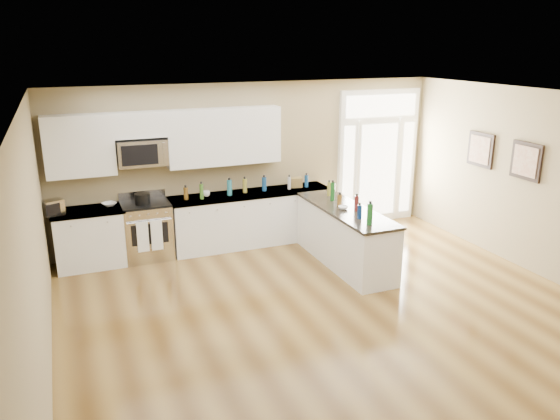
% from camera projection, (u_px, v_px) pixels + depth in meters
% --- Properties ---
extents(ground, '(8.00, 8.00, 0.00)m').
position_uv_depth(ground, '(365.00, 341.00, 6.57)').
color(ground, brown).
extents(room_shell, '(8.00, 8.00, 8.00)m').
position_uv_depth(room_shell, '(372.00, 206.00, 6.06)').
color(room_shell, '#96855F').
rests_on(room_shell, ground).
extents(back_cabinet_left, '(1.10, 0.66, 0.94)m').
position_uv_depth(back_cabinet_left, '(90.00, 240.00, 8.68)').
color(back_cabinet_left, white).
rests_on(back_cabinet_left, ground).
extents(back_cabinet_right, '(2.85, 0.66, 0.94)m').
position_uv_depth(back_cabinet_right, '(251.00, 220.00, 9.65)').
color(back_cabinet_right, white).
rests_on(back_cabinet_right, ground).
extents(peninsula_cabinet, '(0.69, 2.32, 0.94)m').
position_uv_depth(peninsula_cabinet, '(345.00, 238.00, 8.76)').
color(peninsula_cabinet, white).
rests_on(peninsula_cabinet, ground).
extents(upper_cabinet_left, '(1.04, 0.33, 0.95)m').
position_uv_depth(upper_cabinet_left, '(79.00, 146.00, 8.36)').
color(upper_cabinet_left, white).
rests_on(upper_cabinet_left, room_shell).
extents(upper_cabinet_right, '(1.94, 0.33, 0.95)m').
position_uv_depth(upper_cabinet_right, '(224.00, 136.00, 9.19)').
color(upper_cabinet_right, white).
rests_on(upper_cabinet_right, room_shell).
extents(upper_cabinet_short, '(0.82, 0.33, 0.40)m').
position_uv_depth(upper_cabinet_short, '(139.00, 125.00, 8.61)').
color(upper_cabinet_short, white).
rests_on(upper_cabinet_short, room_shell).
extents(microwave, '(0.78, 0.41, 0.42)m').
position_uv_depth(microwave, '(142.00, 153.00, 8.71)').
color(microwave, silver).
rests_on(microwave, room_shell).
extents(entry_door, '(1.70, 0.10, 2.60)m').
position_uv_depth(entry_door, '(378.00, 157.00, 10.60)').
color(entry_door, white).
rests_on(entry_door, ground).
extents(wall_art_near, '(0.05, 0.58, 0.58)m').
position_uv_depth(wall_art_near, '(480.00, 150.00, 9.26)').
color(wall_art_near, black).
rests_on(wall_art_near, room_shell).
extents(wall_art_far, '(0.05, 0.58, 0.58)m').
position_uv_depth(wall_art_far, '(526.00, 161.00, 8.37)').
color(wall_art_far, black).
rests_on(wall_art_far, room_shell).
extents(kitchen_range, '(0.77, 0.68, 1.08)m').
position_uv_depth(kitchen_range, '(147.00, 230.00, 8.98)').
color(kitchen_range, silver).
rests_on(kitchen_range, ground).
extents(stockpot, '(0.31, 0.31, 0.19)m').
position_uv_depth(stockpot, '(142.00, 198.00, 8.77)').
color(stockpot, black).
rests_on(stockpot, kitchen_range).
extents(toaster_oven, '(0.34, 0.31, 0.24)m').
position_uv_depth(toaster_oven, '(53.00, 207.00, 8.23)').
color(toaster_oven, silver).
rests_on(toaster_oven, back_cabinet_left).
extents(cardboard_box, '(0.23, 0.18, 0.17)m').
position_uv_depth(cardboard_box, '(296.00, 182.00, 9.84)').
color(cardboard_box, brown).
rests_on(cardboard_box, back_cabinet_right).
extents(bowl_left, '(0.29, 0.29, 0.05)m').
position_uv_depth(bowl_left, '(109.00, 204.00, 8.72)').
color(bowl_left, white).
rests_on(bowl_left, back_cabinet_left).
extents(bowl_peninsula, '(0.17, 0.17, 0.05)m').
position_uv_depth(bowl_peninsula, '(343.00, 208.00, 8.54)').
color(bowl_peninsula, white).
rests_on(bowl_peninsula, peninsula_cabinet).
extents(cup_counter, '(0.15, 0.15, 0.10)m').
position_uv_depth(cup_counter, '(206.00, 194.00, 9.24)').
color(cup_counter, white).
rests_on(cup_counter, back_cabinet_right).
extents(counter_bottles, '(2.38, 2.42, 0.31)m').
position_uv_depth(counter_bottles, '(292.00, 194.00, 8.96)').
color(counter_bottles, '#19591E').
rests_on(counter_bottles, back_cabinet_right).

